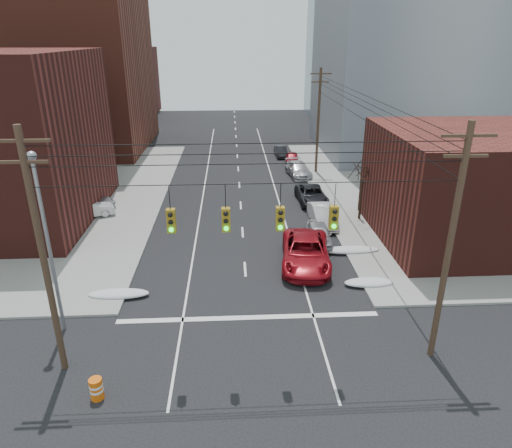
{
  "coord_description": "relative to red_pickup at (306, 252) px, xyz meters",
  "views": [
    {
      "loc": [
        -0.72,
        -14.13,
        13.99
      ],
      "look_at": [
        0.73,
        12.36,
        3.0
      ],
      "focal_mm": 32.0,
      "sensor_mm": 36.0,
      "label": 1
    }
  ],
  "objects": [
    {
      "name": "parked_car_a",
      "position": [
        1.46,
        3.28,
        -0.2
      ],
      "size": [
        1.96,
        4.33,
        1.44
      ],
      "primitive_type": "imported",
      "rotation": [
        0.0,
        0.0,
        -0.06
      ],
      "color": "#B0AFB5",
      "rests_on": "ground"
    },
    {
      "name": "building_office",
      "position": [
        18.02,
        31.57,
        11.58
      ],
      "size": [
        22.0,
        20.0,
        25.0
      ],
      "primitive_type": "cube",
      "color": "gray",
      "rests_on": "ground"
    },
    {
      "name": "parked_car_e",
      "position": [
        2.42,
        25.87,
        -0.29
      ],
      "size": [
        1.95,
        3.84,
        1.25
      ],
      "primitive_type": "imported",
      "rotation": [
        0.0,
        0.0,
        -0.13
      ],
      "color": "maroon",
      "rests_on": "ground"
    },
    {
      "name": "snow_east_far",
      "position": [
        3.42,
        1.57,
        -0.71
      ],
      "size": [
        4.0,
        1.08,
        0.42
      ],
      "primitive_type": "ellipsoid",
      "color": "silver",
      "rests_on": "ground"
    },
    {
      "name": "lot_car_b",
      "position": [
        -17.04,
        10.9,
        -0.15
      ],
      "size": [
        4.45,
        2.06,
        1.24
      ],
      "primitive_type": "imported",
      "rotation": [
        0.0,
        0.0,
        1.57
      ],
      "color": "#9D9DA1",
      "rests_on": "sidewalk_nw"
    },
    {
      "name": "utility_pole_right",
      "position": [
        4.52,
        -9.43,
        4.87
      ],
      "size": [
        2.2,
        0.28,
        11.0
      ],
      "color": "#473323",
      "rests_on": "ground"
    },
    {
      "name": "ground",
      "position": [
        -3.98,
        -12.43,
        -0.92
      ],
      "size": [
        160.0,
        160.0,
        0.0
      ],
      "primitive_type": "plane",
      "color": "black",
      "rests_on": "ground"
    },
    {
      "name": "building_brick_tall",
      "position": [
        -27.98,
        35.57,
        14.08
      ],
      "size": [
        24.0,
        20.0,
        30.0
      ],
      "primitive_type": "cube",
      "color": "maroon",
      "rests_on": "ground"
    },
    {
      "name": "parked_car_d",
      "position": [
        2.42,
        20.38,
        -0.18
      ],
      "size": [
        2.68,
        5.29,
        1.47
      ],
      "primitive_type": "imported",
      "rotation": [
        0.0,
        0.0,
        0.12
      ],
      "color": "#B8B9BD",
      "rests_on": "ground"
    },
    {
      "name": "street_light",
      "position": [
        -13.48,
        -6.43,
        4.62
      ],
      "size": [
        0.44,
        0.44,
        9.32
      ],
      "color": "gray",
      "rests_on": "ground"
    },
    {
      "name": "building_storefront",
      "position": [
        14.02,
        3.57,
        3.08
      ],
      "size": [
        16.0,
        12.0,
        8.0
      ],
      "primitive_type": "cube",
      "color": "#4B1C16",
      "rests_on": "ground"
    },
    {
      "name": "lot_car_c",
      "position": [
        -22.9,
        9.38,
        -0.11
      ],
      "size": [
        4.64,
        2.2,
        1.31
      ],
      "primitive_type": "imported",
      "rotation": [
        0.0,
        0.0,
        1.49
      ],
      "color": "black",
      "rests_on": "sidewalk_nw"
    },
    {
      "name": "building_brick_far",
      "position": [
        -29.98,
        61.57,
        5.08
      ],
      "size": [
        22.0,
        18.0,
        12.0
      ],
      "primitive_type": "cube",
      "color": "#4B1C16",
      "rests_on": "ground"
    },
    {
      "name": "lot_car_d",
      "position": [
        -23.83,
        14.16,
        -0.05
      ],
      "size": [
        4.55,
        3.24,
        1.44
      ],
      "primitive_type": "imported",
      "rotation": [
        0.0,
        0.0,
        1.16
      ],
      "color": "#B1B1B6",
      "rests_on": "sidewalk_nw"
    },
    {
      "name": "snow_nw",
      "position": [
        -11.38,
        -3.43,
        -0.71
      ],
      "size": [
        3.5,
        1.08,
        0.42
      ],
      "primitive_type": "ellipsoid",
      "color": "silver",
      "rests_on": "ground"
    },
    {
      "name": "red_pickup",
      "position": [
        0.0,
        0.0,
        0.0
      ],
      "size": [
        3.82,
        6.93,
        1.84
      ],
      "primitive_type": "imported",
      "rotation": [
        0.0,
        0.0,
        -0.12
      ],
      "color": "maroon",
      "rests_on": "ground"
    },
    {
      "name": "parked_car_f",
      "position": [
        1.44,
        29.07,
        -0.29
      ],
      "size": [
        1.47,
        3.87,
        1.26
      ],
      "primitive_type": "imported",
      "rotation": [
        0.0,
        0.0,
        0.04
      ],
      "color": "black",
      "rests_on": "ground"
    },
    {
      "name": "lot_car_a",
      "position": [
        -16.48,
        9.14,
        -0.11
      ],
      "size": [
        4.24,
        2.74,
        1.32
      ],
      "primitive_type": "imported",
      "rotation": [
        0.0,
        0.0,
        1.94
      ],
      "color": "silver",
      "rests_on": "sidewalk_nw"
    },
    {
      "name": "traffic_signals",
      "position": [
        -3.88,
        -9.46,
        6.25
      ],
      "size": [
        17.0,
        0.42,
        2.02
      ],
      "color": "black",
      "rests_on": "ground"
    },
    {
      "name": "utility_pole_left",
      "position": [
        -12.48,
        -9.43,
        4.87
      ],
      "size": [
        2.2,
        0.28,
        11.0
      ],
      "color": "#473323",
      "rests_on": "ground"
    },
    {
      "name": "bare_tree",
      "position": [
        5.61,
        7.57,
        1.4
      ],
      "size": [
        2.09,
        2.2,
        4.93
      ],
      "color": "black",
      "rests_on": "ground"
    },
    {
      "name": "parked_car_b",
      "position": [
        2.42,
        6.77,
        -0.14
      ],
      "size": [
        1.79,
        4.76,
        1.55
      ],
      "primitive_type": "imported",
      "rotation": [
        0.0,
        0.0,
        0.03
      ],
      "color": "silver",
      "rests_on": "ground"
    },
    {
      "name": "building_glass",
      "position": [
        20.02,
        57.57,
        10.08
      ],
      "size": [
        20.0,
        18.0,
        22.0
      ],
      "primitive_type": "cube",
      "color": "gray",
      "rests_on": "ground"
    },
    {
      "name": "utility_pole_far",
      "position": [
        4.52,
        21.57,
        4.87
      ],
      "size": [
        2.2,
        0.28,
        11.0
      ],
      "color": "#473323",
      "rests_on": "ground"
    },
    {
      "name": "snow_ne",
      "position": [
        3.42,
        -2.93,
        -0.71
      ],
      "size": [
        3.0,
        1.08,
        0.42
      ],
      "primitive_type": "ellipsoid",
      "color": "silver",
      "rests_on": "ground"
    },
    {
      "name": "construction_barrel",
      "position": [
        -10.48,
        -11.44,
        -0.42
      ],
      "size": [
        0.63,
        0.63,
        0.97
      ],
      "rotation": [
        0.0,
        0.0,
        -0.15
      ],
      "color": "#DE5A0B",
      "rests_on": "ground"
    },
    {
      "name": "parked_car_c",
      "position": [
        2.42,
        11.98,
        -0.19
      ],
      "size": [
        2.58,
        5.31,
        1.46
      ],
      "primitive_type": "imported",
      "rotation": [
        0.0,
        0.0,
        0.03
      ],
      "color": "black",
      "rests_on": "ground"
    }
  ]
}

